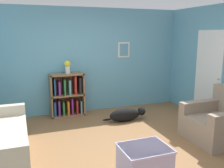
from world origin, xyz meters
name	(u,v)px	position (x,y,z in m)	size (l,w,h in m)	color
ground_plane	(120,145)	(0.00, 0.00, 0.00)	(14.00, 14.00, 0.00)	brown
wall_back	(86,61)	(0.00, 2.25, 1.30)	(5.60, 0.13, 2.60)	#609EB7
bookshelf	(67,96)	(-0.56, 2.02, 0.49)	(0.80, 0.36, 1.04)	olive
recliner_chair	(219,122)	(1.83, -0.41, 0.34)	(0.99, 0.96, 0.97)	gray
coffee_table	(144,161)	(-0.07, -1.05, 0.24)	(0.66, 0.55, 0.45)	#ADA3CC
dog	(127,115)	(0.63, 1.12, 0.15)	(1.03, 0.27, 0.30)	black
vase	(67,66)	(-0.53, 2.00, 1.21)	(0.15, 0.15, 0.31)	silver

